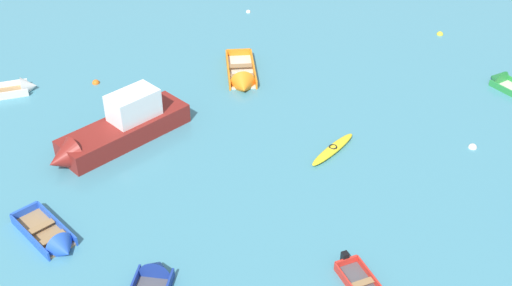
{
  "coord_description": "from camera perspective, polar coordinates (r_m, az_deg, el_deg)",
  "views": [
    {
      "loc": [
        3.97,
        -2.28,
        17.43
      ],
      "look_at": [
        0.0,
        22.26,
        0.15
      ],
      "focal_mm": 45.23,
      "sensor_mm": 36.0,
      "label": 1
    }
  ],
  "objects": [
    {
      "name": "rowboat_deep_blue_distant_center",
      "position": [
        23.79,
        -9.2,
        -12.24
      ],
      "size": [
        1.36,
        3.75,
        1.19
      ],
      "color": "#4C4C51",
      "rests_on": "ground_plane"
    },
    {
      "name": "motor_launch_maroon_near_camera",
      "position": [
        30.84,
        -12.24,
        1.16
      ],
      "size": [
        5.69,
        6.87,
        2.58
      ],
      "color": "maroon",
      "rests_on": "ground_plane"
    },
    {
      "name": "kayak_yellow_far_right",
      "position": [
        30.08,
        6.81,
        -0.54
      ],
      "size": [
        2.08,
        3.09,
        0.31
      ],
      "color": "yellow",
      "rests_on": "ground_plane"
    },
    {
      "name": "rowboat_orange_outer_right",
      "position": [
        35.33,
        -1.22,
        5.64
      ],
      "size": [
        2.5,
        4.72,
        1.37
      ],
      "color": "beige",
      "rests_on": "ground_plane"
    },
    {
      "name": "mooring_buoy_between_boats_right",
      "position": [
        44.06,
        -0.69,
        11.5
      ],
      "size": [
        0.31,
        0.31,
        0.31
      ],
      "primitive_type": "sphere",
      "color": "silver",
      "rests_on": "ground_plane"
    },
    {
      "name": "rowboat_white_midfield_left",
      "position": [
        36.77,
        -20.57,
        4.46
      ],
      "size": [
        3.94,
        2.8,
        1.12
      ],
      "color": "#99754C",
      "rests_on": "ground_plane"
    },
    {
      "name": "mooring_buoy_far_field",
      "position": [
        42.47,
        15.95,
        9.21
      ],
      "size": [
        0.41,
        0.41,
        0.41
      ],
      "primitive_type": "sphere",
      "color": "yellow",
      "rests_on": "ground_plane"
    },
    {
      "name": "rowboat_green_back_row_right",
      "position": [
        37.53,
        21.25,
        4.87
      ],
      "size": [
        3.32,
        3.45,
        1.17
      ],
      "color": "beige",
      "rests_on": "ground_plane"
    },
    {
      "name": "mooring_buoy_central",
      "position": [
        36.47,
        -13.97,
        5.15
      ],
      "size": [
        0.41,
        0.41,
        0.41
      ],
      "primitive_type": "sphere",
      "color": "orange",
      "rests_on": "ground_plane"
    },
    {
      "name": "mooring_buoy_outer_edge",
      "position": [
        31.89,
        18.6,
        -0.39
      ],
      "size": [
        0.4,
        0.4,
        0.4
      ],
      "primitive_type": "sphere",
      "color": "silver",
      "rests_on": "ground_plane"
    },
    {
      "name": "rowboat_blue_near_left",
      "position": [
        26.21,
        -17.36,
        -8.33
      ],
      "size": [
        3.48,
        3.02,
        1.14
      ],
      "color": "#99754C",
      "rests_on": "ground_plane"
    }
  ]
}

